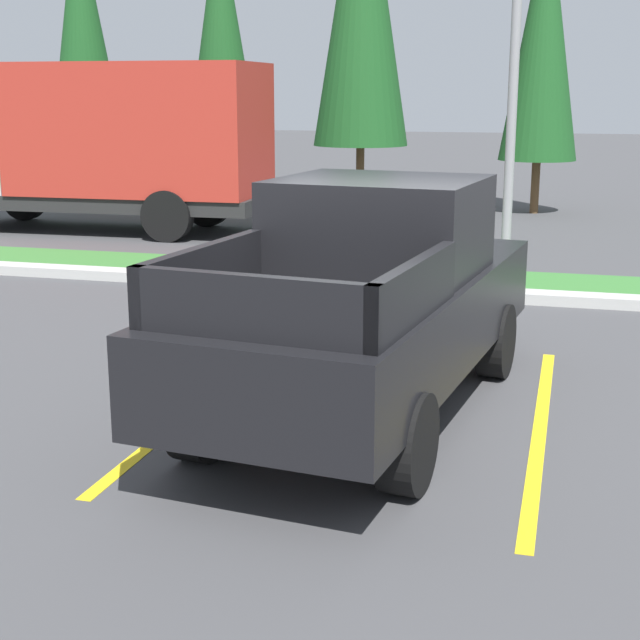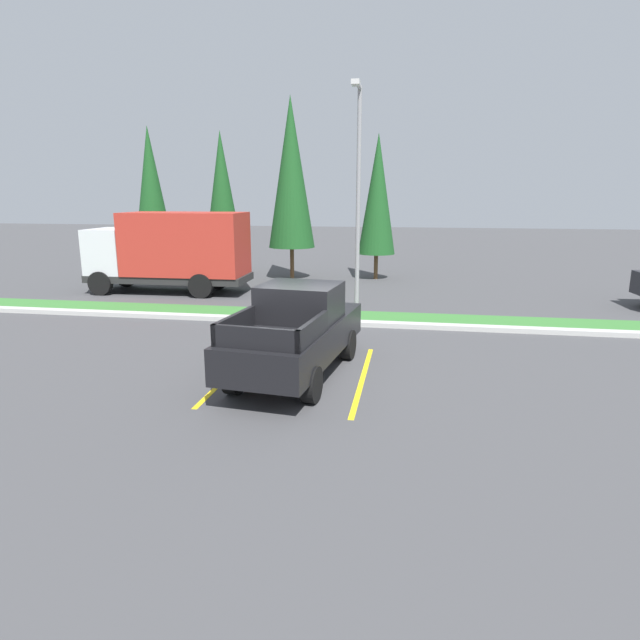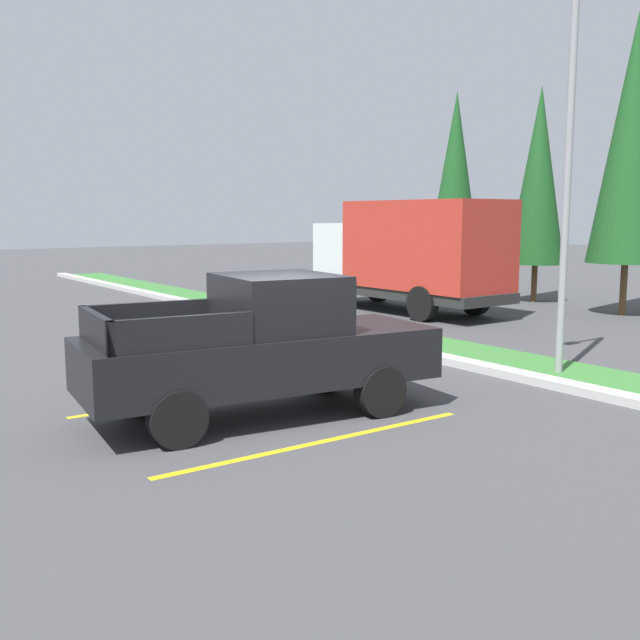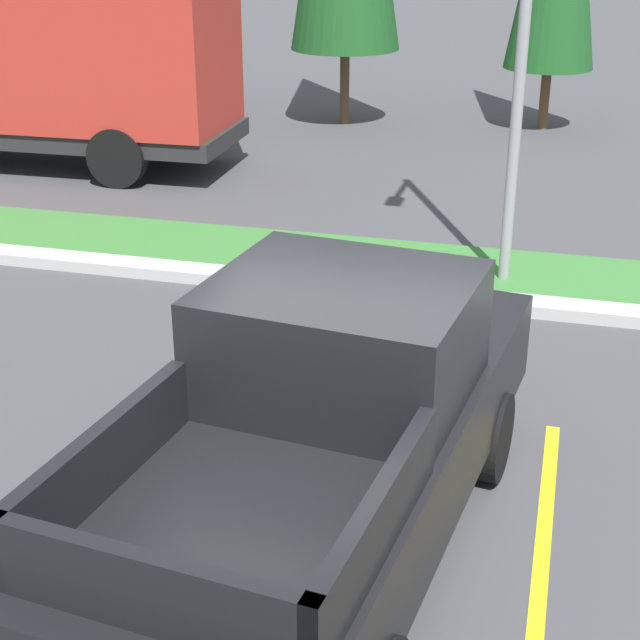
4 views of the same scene
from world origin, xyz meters
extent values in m
plane|color=#424244|center=(0.00, 0.00, 0.00)|extent=(120.00, 120.00, 0.00)
cube|color=yellow|center=(-1.72, -0.09, 0.00)|extent=(0.12, 4.80, 0.01)
cube|color=yellow|center=(1.38, -0.09, 0.00)|extent=(0.12, 4.80, 0.01)
cube|color=#B2B2AD|center=(0.00, 5.00, 0.07)|extent=(56.00, 0.40, 0.15)
cube|color=#387533|center=(0.00, 6.10, 0.03)|extent=(56.00, 1.80, 0.06)
cylinder|color=black|center=(-0.83, 1.55, 0.38)|extent=(0.37, 0.79, 0.76)
cylinder|color=black|center=(0.86, 1.35, 0.38)|extent=(0.37, 0.79, 0.76)
cylinder|color=black|center=(-1.20, -1.53, 0.38)|extent=(0.37, 0.79, 0.76)
cylinder|color=black|center=(0.49, -1.73, 0.38)|extent=(0.37, 0.79, 0.76)
cube|color=black|center=(-0.17, -0.09, 0.88)|extent=(2.51, 5.39, 0.76)
cube|color=black|center=(-0.14, 0.21, 1.68)|extent=(1.94, 1.80, 0.84)
cube|color=#2D3842|center=(-0.04, 1.02, 1.73)|extent=(1.61, 0.25, 0.63)
cube|color=black|center=(-1.19, -1.43, 1.48)|extent=(0.33, 1.90, 0.44)
cube|color=black|center=(0.50, -1.63, 1.48)|extent=(0.33, 1.90, 0.44)
cube|color=black|center=(-0.45, -2.42, 1.48)|extent=(1.80, 0.31, 0.44)
cube|color=silver|center=(0.13, 2.44, 0.64)|extent=(1.81, 0.37, 0.28)
cylinder|color=black|center=(-10.50, 10.79, 0.50)|extent=(1.01, 0.32, 1.00)
cylinder|color=black|center=(-6.05, 8.69, 0.50)|extent=(1.01, 0.32, 1.00)
cylinder|color=black|center=(-6.10, 10.89, 0.50)|extent=(1.01, 0.32, 1.00)
cube|color=#262626|center=(-7.88, 9.75, 0.65)|extent=(6.85, 2.45, 0.30)
cube|color=#B22D23|center=(-7.08, 9.76, 2.10)|extent=(5.05, 2.51, 2.60)
cylinder|color=gray|center=(0.60, 5.90, 3.70)|extent=(0.14, 0.14, 7.39)
cylinder|color=brown|center=(-11.15, 15.08, 0.68)|extent=(0.20, 0.20, 1.36)
cone|color=#194C1E|center=(-11.15, 15.08, 4.47)|extent=(1.97, 1.97, 6.21)
cylinder|color=brown|center=(-7.31, 15.11, 0.65)|extent=(0.20, 0.20, 1.31)
cone|color=#194C1E|center=(-7.31, 15.11, 4.29)|extent=(1.89, 1.89, 5.96)
cylinder|color=brown|center=(-3.54, 14.49, 0.79)|extent=(0.20, 0.20, 1.57)
cylinder|color=brown|center=(0.62, 15.04, 0.63)|extent=(0.20, 0.20, 1.26)
cone|color=#194C1E|center=(0.62, 15.04, 4.13)|extent=(1.82, 1.82, 5.74)
camera|label=1|loc=(1.55, -8.06, 2.86)|focal=52.83mm
camera|label=2|loc=(2.40, -11.84, 4.11)|focal=30.25mm
camera|label=3|loc=(8.97, -5.52, 2.96)|focal=41.19mm
camera|label=4|loc=(1.28, -5.75, 4.50)|focal=54.19mm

